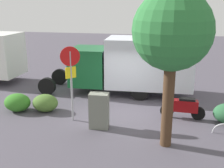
{
  "coord_description": "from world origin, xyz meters",
  "views": [
    {
      "loc": [
        -1.71,
        10.8,
        4.65
      ],
      "look_at": [
        0.42,
        0.29,
        1.42
      ],
      "focal_mm": 43.97,
      "sensor_mm": 36.0,
      "label": 1
    }
  ],
  "objects_px": {
    "stop_sign": "(71,72)",
    "utility_cabinet": "(99,111)",
    "box_truck_near": "(131,63)",
    "bike_rack_hoop": "(224,134)",
    "motorcycle": "(184,107)",
    "street_tree": "(172,32)"
  },
  "relations": [
    {
      "from": "stop_sign",
      "to": "utility_cabinet",
      "type": "distance_m",
      "value": 1.86
    },
    {
      "from": "bike_rack_hoop",
      "to": "stop_sign",
      "type": "bearing_deg",
      "value": -0.75
    },
    {
      "from": "motorcycle",
      "to": "bike_rack_hoop",
      "type": "height_order",
      "value": "motorcycle"
    },
    {
      "from": "stop_sign",
      "to": "utility_cabinet",
      "type": "xyz_separation_m",
      "value": [
        -1.22,
        0.44,
        -1.33
      ]
    },
    {
      "from": "motorcycle",
      "to": "street_tree",
      "type": "xyz_separation_m",
      "value": [
        0.67,
        2.37,
        3.24
      ]
    },
    {
      "from": "box_truck_near",
      "to": "stop_sign",
      "type": "height_order",
      "value": "stop_sign"
    },
    {
      "from": "bike_rack_hoop",
      "to": "utility_cabinet",
      "type": "bearing_deg",
      "value": 4.56
    },
    {
      "from": "motorcycle",
      "to": "street_tree",
      "type": "relative_size",
      "value": 0.36
    },
    {
      "from": "motorcycle",
      "to": "utility_cabinet",
      "type": "distance_m",
      "value": 3.54
    },
    {
      "from": "stop_sign",
      "to": "box_truck_near",
      "type": "bearing_deg",
      "value": -115.03
    },
    {
      "from": "utility_cabinet",
      "to": "bike_rack_hoop",
      "type": "distance_m",
      "value": 4.67
    },
    {
      "from": "box_truck_near",
      "to": "utility_cabinet",
      "type": "height_order",
      "value": "box_truck_near"
    },
    {
      "from": "box_truck_near",
      "to": "stop_sign",
      "type": "bearing_deg",
      "value": 62.82
    },
    {
      "from": "stop_sign",
      "to": "street_tree",
      "type": "relative_size",
      "value": 0.6
    },
    {
      "from": "utility_cabinet",
      "to": "bike_rack_hoop",
      "type": "bearing_deg",
      "value": -175.44
    },
    {
      "from": "utility_cabinet",
      "to": "bike_rack_hoop",
      "type": "xyz_separation_m",
      "value": [
        -4.61,
        -0.37,
        -0.69
      ]
    },
    {
      "from": "box_truck_near",
      "to": "utility_cabinet",
      "type": "xyz_separation_m",
      "value": [
        0.6,
        4.35,
        -0.92
      ]
    },
    {
      "from": "motorcycle",
      "to": "stop_sign",
      "type": "xyz_separation_m",
      "value": [
        4.41,
        1.09,
        1.5
      ]
    },
    {
      "from": "box_truck_near",
      "to": "bike_rack_hoop",
      "type": "relative_size",
      "value": 9.22
    },
    {
      "from": "box_truck_near",
      "to": "utility_cabinet",
      "type": "bearing_deg",
      "value": 79.96
    },
    {
      "from": "street_tree",
      "to": "utility_cabinet",
      "type": "xyz_separation_m",
      "value": [
        2.51,
        -0.84,
        -3.07
      ]
    },
    {
      "from": "motorcycle",
      "to": "utility_cabinet",
      "type": "relative_size",
      "value": 1.31
    }
  ]
}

